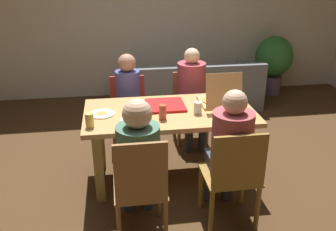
% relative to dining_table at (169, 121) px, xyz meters
% --- Properties ---
extents(ground_plane, '(20.00, 20.00, 0.00)m').
position_rel_dining_table_xyz_m(ground_plane, '(0.00, 0.00, -0.65)').
color(ground_plane, '#49301A').
extents(back_wall, '(7.02, 0.12, 2.97)m').
position_rel_dining_table_xyz_m(back_wall, '(0.00, 2.75, 0.84)').
color(back_wall, beige).
rests_on(back_wall, ground).
extents(dining_table, '(1.70, 0.90, 0.76)m').
position_rel_dining_table_xyz_m(dining_table, '(0.00, 0.00, 0.00)').
color(dining_table, tan).
rests_on(dining_table, ground).
extents(chair_0, '(0.44, 0.41, 0.85)m').
position_rel_dining_table_xyz_m(chair_0, '(-0.38, 0.85, -0.17)').
color(chair_0, '#AE342A').
rests_on(chair_0, ground).
extents(person_0, '(0.29, 0.49, 1.17)m').
position_rel_dining_table_xyz_m(person_0, '(-0.38, 0.70, 0.03)').
color(person_0, '#333C4C').
rests_on(person_0, ground).
extents(chair_1, '(0.42, 0.43, 0.85)m').
position_rel_dining_table_xyz_m(chair_1, '(0.40, 0.93, -0.17)').
color(chair_1, '#975E38').
rests_on(chair_1, ground).
extents(person_1, '(0.34, 0.55, 1.19)m').
position_rel_dining_table_xyz_m(person_1, '(0.40, 0.79, 0.05)').
color(person_1, '#2C343D').
rests_on(person_1, ground).
extents(chair_2, '(0.42, 0.46, 0.97)m').
position_rel_dining_table_xyz_m(chair_2, '(-0.38, -0.95, -0.11)').
color(chair_2, olive).
rests_on(chair_2, ground).
extents(person_2, '(0.34, 0.55, 1.22)m').
position_rel_dining_table_xyz_m(person_2, '(-0.38, -0.79, 0.07)').
color(person_2, '#2D3A4A').
rests_on(person_2, ground).
extents(chair_3, '(0.46, 0.45, 0.93)m').
position_rel_dining_table_xyz_m(chair_3, '(0.40, -0.87, -0.14)').
color(chair_3, olive).
rests_on(chair_3, ground).
extents(person_3, '(0.34, 0.51, 1.23)m').
position_rel_dining_table_xyz_m(person_3, '(0.40, -0.73, 0.07)').
color(person_3, '#33393E').
rests_on(person_3, ground).
extents(pizza_box_0, '(0.39, 0.39, 0.03)m').
position_rel_dining_table_xyz_m(pizza_box_0, '(-0.02, 0.12, 0.13)').
color(pizza_box_0, red).
rests_on(pizza_box_0, dining_table).
extents(pizza_box_1, '(0.37, 0.44, 0.39)m').
position_rel_dining_table_xyz_m(pizza_box_1, '(0.53, 0.08, 0.17)').
color(pizza_box_1, tan).
rests_on(pizza_box_1, dining_table).
extents(plate_0, '(0.21, 0.21, 0.03)m').
position_rel_dining_table_xyz_m(plate_0, '(-0.39, -0.19, 0.12)').
color(plate_0, white).
rests_on(plate_0, dining_table).
extents(plate_1, '(0.25, 0.25, 0.03)m').
position_rel_dining_table_xyz_m(plate_1, '(-0.67, -0.00, 0.12)').
color(plate_1, white).
rests_on(plate_1, dining_table).
extents(drinking_glass_0, '(0.08, 0.08, 0.13)m').
position_rel_dining_table_xyz_m(drinking_glass_0, '(-0.77, -0.28, 0.18)').
color(drinking_glass_0, '#E6C061').
rests_on(drinking_glass_0, dining_table).
extents(drinking_glass_1, '(0.07, 0.07, 0.14)m').
position_rel_dining_table_xyz_m(drinking_glass_1, '(-0.10, -0.20, 0.19)').
color(drinking_glass_1, '#B24832').
rests_on(drinking_glass_1, dining_table).
extents(drinking_glass_2, '(0.08, 0.08, 0.12)m').
position_rel_dining_table_xyz_m(drinking_glass_2, '(0.26, -0.12, 0.17)').
color(drinking_glass_2, silver).
rests_on(drinking_glass_2, dining_table).
extents(couch, '(2.16, 0.85, 0.74)m').
position_rel_dining_table_xyz_m(couch, '(0.63, 1.97, -0.38)').
color(couch, slate).
rests_on(couch, ground).
extents(potted_plant, '(0.62, 0.62, 0.99)m').
position_rel_dining_table_xyz_m(potted_plant, '(2.15, 2.37, -0.05)').
color(potted_plant, '#5F4D61').
rests_on(potted_plant, ground).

